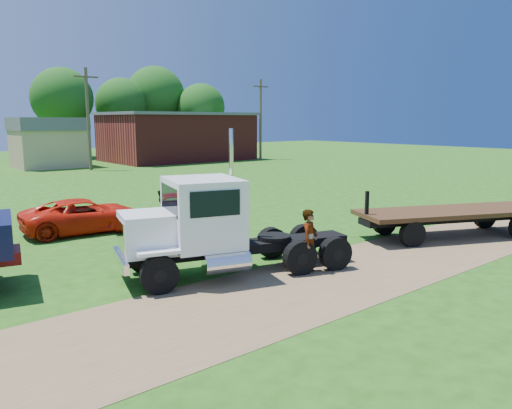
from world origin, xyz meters
TOP-DOWN VIEW (x-y plane):
  - ground at (0.00, 0.00)m, footprint 140.00×140.00m
  - dirt_track at (0.00, 0.00)m, footprint 120.00×4.20m
  - white_semi_tractor at (-3.32, 2.47)m, footprint 7.11×4.01m
  - orange_pickup at (-3.86, 10.37)m, footprint 5.02×2.64m
  - flatbed_trailer at (6.71, 0.57)m, footprint 7.72×5.10m
  - spectator_a at (-0.82, 0.81)m, footprint 0.81×0.69m
  - spectator_b at (-1.94, 7.49)m, footprint 1.15×1.11m
  - brick_building at (18.00, 40.00)m, footprint 15.40×10.40m
  - tan_shed at (4.00, 40.00)m, footprint 6.20×5.40m
  - utility_poles at (6.00, 35.00)m, footprint 42.20×0.28m
  - tree_row at (6.29, 50.50)m, footprint 53.47×11.53m

SIDE VIEW (x-z plane):
  - ground at x=0.00m, z-range 0.00..0.00m
  - dirt_track at x=0.00m, z-range 0.00..0.01m
  - orange_pickup at x=-3.86m, z-range 0.00..1.35m
  - flatbed_trailer at x=6.71m, z-range -0.14..1.77m
  - spectator_b at x=-1.94m, z-range 0.00..1.86m
  - spectator_a at x=-0.82m, z-range 0.00..1.89m
  - white_semi_tractor at x=-3.32m, z-range -0.67..3.54m
  - tan_shed at x=4.00m, z-range 0.07..4.77m
  - brick_building at x=18.00m, z-range 0.01..5.31m
  - utility_poles at x=6.00m, z-range 0.21..9.21m
  - tree_row at x=6.29m, z-range 1.06..12.63m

